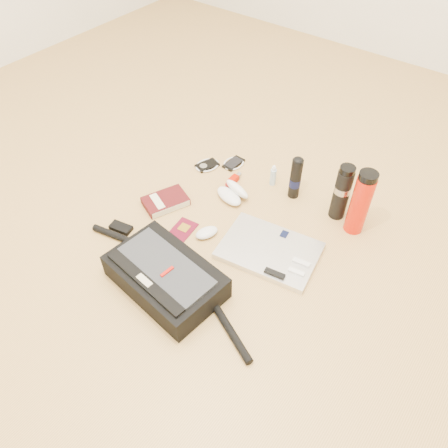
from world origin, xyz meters
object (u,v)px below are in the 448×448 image
object	(u,v)px
messenger_bag	(165,276)
book	(166,201)
thermos_black	(342,192)
laptop	(270,251)
thermos_red	(360,203)

from	to	relation	value
messenger_bag	book	bearing A→B (deg)	139.28
book	thermos_black	bearing A→B (deg)	55.30
messenger_bag	laptop	world-z (taller)	messenger_bag
laptop	book	size ratio (longest dim) A/B	1.89
thermos_black	laptop	bearing A→B (deg)	-107.36
messenger_bag	laptop	xyz separation A→B (m)	(0.22, 0.36, -0.04)
laptop	thermos_black	xyz separation A→B (m)	(0.11, 0.35, 0.12)
messenger_bag	thermos_red	distance (m)	0.79
messenger_bag	thermos_red	xyz separation A→B (m)	(0.41, 0.67, 0.09)
book	thermos_black	size ratio (longest dim) A/B	0.84
thermos_black	book	bearing A→B (deg)	-147.78
thermos_black	thermos_red	xyz separation A→B (m)	(0.09, -0.03, 0.02)
thermos_red	book	bearing A→B (deg)	-153.11
laptop	thermos_black	size ratio (longest dim) A/B	1.59
messenger_bag	laptop	distance (m)	0.42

